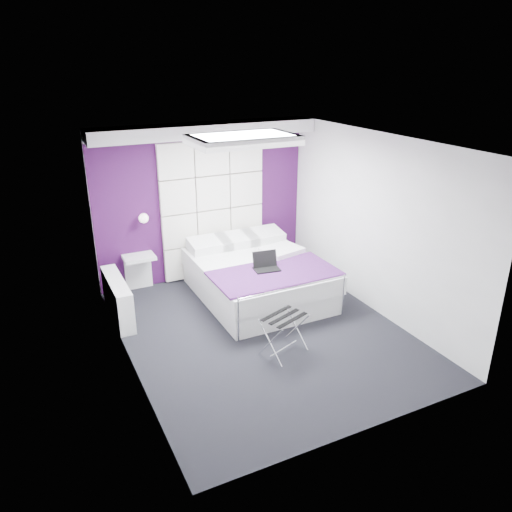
{
  "coord_description": "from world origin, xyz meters",
  "views": [
    {
      "loc": [
        -2.74,
        -5.35,
        3.54
      ],
      "look_at": [
        0.07,
        0.35,
        0.99
      ],
      "focal_mm": 35.0,
      "sensor_mm": 36.0,
      "label": 1
    }
  ],
  "objects_px": {
    "radiator": "(118,299)",
    "laptop": "(265,265)",
    "bed": "(257,277)",
    "wall_lamp": "(143,217)",
    "nightstand": "(139,257)",
    "luggage_rack": "(284,334)"
  },
  "relations": [
    {
      "from": "radiator",
      "to": "laptop",
      "type": "xyz_separation_m",
      "value": [
        2.06,
        -0.63,
        0.39
      ]
    },
    {
      "from": "wall_lamp",
      "to": "bed",
      "type": "xyz_separation_m",
      "value": [
        1.48,
        -1.02,
        -0.89
      ]
    },
    {
      "from": "radiator",
      "to": "bed",
      "type": "height_order",
      "value": "bed"
    },
    {
      "from": "wall_lamp",
      "to": "radiator",
      "type": "relative_size",
      "value": 0.12
    },
    {
      "from": "radiator",
      "to": "nightstand",
      "type": "relative_size",
      "value": 2.47
    },
    {
      "from": "bed",
      "to": "radiator",
      "type": "bearing_deg",
      "value": 172.99
    },
    {
      "from": "wall_lamp",
      "to": "bed",
      "type": "bearing_deg",
      "value": -34.6
    },
    {
      "from": "nightstand",
      "to": "luggage_rack",
      "type": "distance_m",
      "value": 2.87
    },
    {
      "from": "wall_lamp",
      "to": "nightstand",
      "type": "xyz_separation_m",
      "value": [
        -0.13,
        -0.04,
        -0.63
      ]
    },
    {
      "from": "radiator",
      "to": "luggage_rack",
      "type": "distance_m",
      "value": 2.53
    },
    {
      "from": "bed",
      "to": "laptop",
      "type": "bearing_deg",
      "value": -98.68
    },
    {
      "from": "bed",
      "to": "luggage_rack",
      "type": "bearing_deg",
      "value": -104.79
    },
    {
      "from": "wall_lamp",
      "to": "luggage_rack",
      "type": "xyz_separation_m",
      "value": [
        1.05,
        -2.63,
        -0.96
      ]
    },
    {
      "from": "wall_lamp",
      "to": "radiator",
      "type": "distance_m",
      "value": 1.35
    },
    {
      "from": "wall_lamp",
      "to": "luggage_rack",
      "type": "bearing_deg",
      "value": -68.2
    },
    {
      "from": "nightstand",
      "to": "laptop",
      "type": "bearing_deg",
      "value": -41.11
    },
    {
      "from": "nightstand",
      "to": "luggage_rack",
      "type": "relative_size",
      "value": 0.91
    },
    {
      "from": "wall_lamp",
      "to": "nightstand",
      "type": "distance_m",
      "value": 0.64
    },
    {
      "from": "radiator",
      "to": "bed",
      "type": "relative_size",
      "value": 0.54
    },
    {
      "from": "laptop",
      "to": "bed",
      "type": "bearing_deg",
      "value": 89.17
    },
    {
      "from": "radiator",
      "to": "nightstand",
      "type": "bearing_deg",
      "value": 54.66
    },
    {
      "from": "luggage_rack",
      "to": "bed",
      "type": "bearing_deg",
      "value": 54.86
    }
  ]
}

